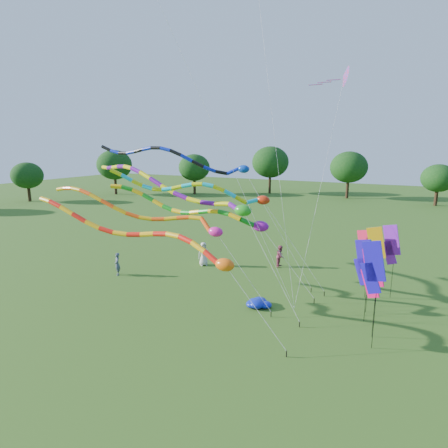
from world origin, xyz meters
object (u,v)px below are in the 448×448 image
at_px(person_a, 204,254).
at_px(tube_kite_orange, 149,213).
at_px(tube_kite_red, 148,237).
at_px(person_c, 280,256).
at_px(person_b, 117,264).
at_px(blue_nylon_heap, 263,304).

bearing_deg(person_a, tube_kite_orange, -139.15).
distance_m(tube_kite_red, person_c, 12.44).
xyz_separation_m(tube_kite_red, tube_kite_orange, (-2.08, 2.78, 0.62)).
xyz_separation_m(tube_kite_orange, person_b, (-4.28, 1.54, -4.28)).
bearing_deg(person_a, person_c, -24.22).
height_order(person_a, person_c, person_a).
relative_size(person_b, person_c, 0.98).
bearing_deg(person_c, tube_kite_red, 162.36).
xyz_separation_m(tube_kite_red, person_a, (-2.01, 9.01, -3.56)).
bearing_deg(person_b, tube_kite_orange, 24.07).
distance_m(person_a, person_b, 6.41).
relative_size(blue_nylon_heap, person_a, 0.82).
bearing_deg(blue_nylon_heap, person_b, 178.15).
bearing_deg(tube_kite_red, person_c, 76.14).
bearing_deg(tube_kite_orange, blue_nylon_heap, 8.26).
relative_size(tube_kite_red, person_b, 9.30).
xyz_separation_m(tube_kite_red, person_b, (-6.36, 4.31, -3.66)).
bearing_deg(tube_kite_red, person_a, 105.01).
height_order(tube_kite_orange, person_c, tube_kite_orange).
height_order(blue_nylon_heap, person_b, person_b).
distance_m(blue_nylon_heap, person_a, 8.54).
bearing_deg(person_b, person_c, 80.00).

